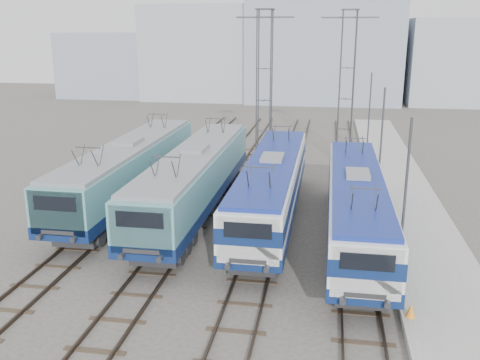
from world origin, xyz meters
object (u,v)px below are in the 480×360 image
at_px(mast_front, 405,198).
at_px(mast_mid, 381,142).
at_px(mast_rear, 369,114).
at_px(catenary_tower_east, 347,79).
at_px(locomotive_far_right, 356,202).
at_px(catenary_tower_west, 264,80).
at_px(locomotive_center_left, 195,177).
at_px(locomotive_far_left, 129,168).
at_px(locomotive_center_right, 272,184).
at_px(safety_cone, 411,310).

distance_m(mast_front, mast_mid, 12.00).
relative_size(mast_mid, mast_rear, 1.00).
bearing_deg(catenary_tower_east, locomotive_far_right, -89.24).
bearing_deg(catenary_tower_west, mast_rear, 24.94).
bearing_deg(mast_rear, catenary_tower_east, -136.40).
bearing_deg(locomotive_center_left, mast_rear, 58.94).
distance_m(locomotive_far_left, locomotive_center_right, 9.20).
height_order(catenary_tower_east, mast_mid, catenary_tower_east).
bearing_deg(mast_front, catenary_tower_east, 95.45).
xyz_separation_m(locomotive_center_right, mast_rear, (6.35, 18.53, 1.23)).
bearing_deg(locomotive_far_right, mast_front, -59.41).
relative_size(catenary_tower_west, mast_front, 1.71).
bearing_deg(catenary_tower_east, locomotive_far_left, -132.18).
distance_m(locomotive_far_left, safety_cone, 19.36).
bearing_deg(mast_rear, safety_cone, -90.20).
relative_size(catenary_tower_east, mast_mid, 1.71).
height_order(locomotive_center_left, mast_rear, mast_rear).
bearing_deg(safety_cone, locomotive_center_left, 135.91).
bearing_deg(locomotive_center_right, catenary_tower_east, 75.58).
bearing_deg(locomotive_far_right, safety_cone, -76.96).
height_order(locomotive_far_right, mast_front, mast_front).
relative_size(mast_front, mast_rear, 1.00).
relative_size(locomotive_center_right, safety_cone, 32.99).
xyz_separation_m(locomotive_far_left, locomotive_center_right, (9.00, -1.91, -0.05)).
distance_m(mast_front, mast_rear, 24.00).
height_order(locomotive_center_right, safety_cone, locomotive_center_right).
distance_m(locomotive_center_left, safety_cone, 15.07).
relative_size(locomotive_far_right, mast_rear, 2.46).
height_order(catenary_tower_west, safety_cone, catenary_tower_west).
bearing_deg(catenary_tower_east, locomotive_center_right, -104.42).
bearing_deg(locomotive_far_left, locomotive_center_left, -17.20).
height_order(locomotive_far_left, catenary_tower_east, catenary_tower_east).
relative_size(locomotive_far_right, safety_cone, 32.01).
bearing_deg(locomotive_far_right, locomotive_far_left, 162.53).
relative_size(locomotive_far_left, mast_mid, 2.66).
height_order(locomotive_far_right, catenary_tower_east, catenary_tower_east).
relative_size(locomotive_center_left, mast_mid, 2.68).
bearing_deg(catenary_tower_west, locomotive_center_left, -99.12).
bearing_deg(mast_mid, locomotive_far_right, -101.78).
distance_m(catenary_tower_west, mast_rear, 9.99).
distance_m(locomotive_center_right, catenary_tower_east, 17.62).
bearing_deg(mast_mid, mast_front, -90.00).
xyz_separation_m(catenary_tower_west, mast_mid, (8.60, -8.00, -3.14)).
relative_size(locomotive_center_left, locomotive_far_right, 1.09).
bearing_deg(locomotive_center_left, mast_front, -28.88).
bearing_deg(mast_rear, mast_front, -90.00).
distance_m(locomotive_center_left, mast_rear, 21.06).
distance_m(locomotive_center_left, locomotive_far_right, 9.44).
bearing_deg(locomotive_far_left, locomotive_far_right, -17.47).
relative_size(locomotive_center_left, mast_rear, 2.68).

